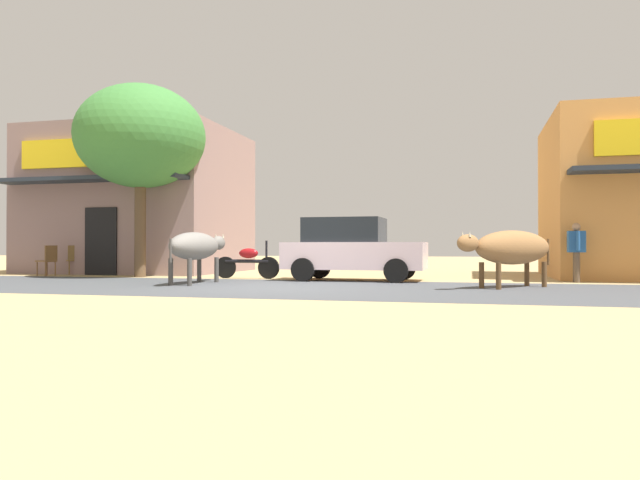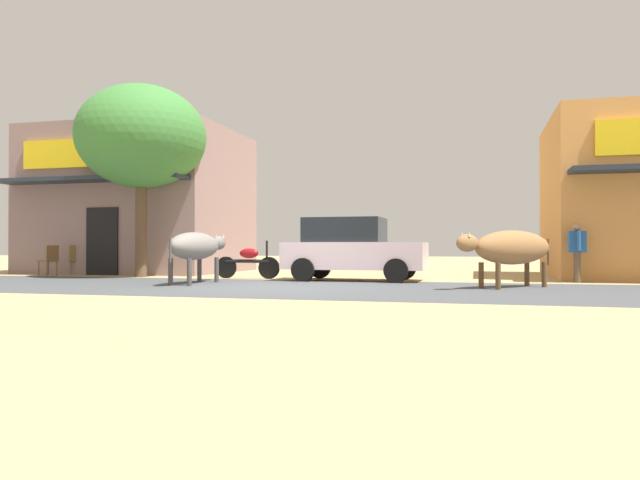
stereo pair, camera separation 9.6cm
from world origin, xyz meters
TOP-DOWN VIEW (x-y plane):
  - ground at (0.00, 0.00)m, footprint 80.00×80.00m
  - asphalt_road at (0.00, 0.00)m, footprint 72.00×5.62m
  - storefront_left_cafe at (-7.22, 6.51)m, footprint 6.63×6.12m
  - roadside_tree at (-5.27, 3.22)m, footprint 3.75×3.75m
  - parked_hatchback_car at (1.07, 3.02)m, footprint 3.68×1.84m
  - parked_motorcycle at (-1.91, 3.19)m, footprint 1.89×0.26m
  - cow_near_brown at (-2.29, 0.74)m, footprint 0.70×2.82m
  - cow_far_dark at (4.94, 1.11)m, footprint 2.26×2.31m
  - pedestrian_by_shop at (6.63, 3.51)m, footprint 0.41×0.61m
  - cafe_chair_near_tree at (-8.08, 4.03)m, footprint 0.62×0.62m
  - cafe_chair_by_doorway at (-8.23, 3.01)m, footprint 0.51×0.51m

SIDE VIEW (x-z plane):
  - ground at x=0.00m, z-range 0.00..0.00m
  - asphalt_road at x=0.00m, z-range 0.00..0.00m
  - parked_motorcycle at x=-1.91m, z-range -0.06..0.99m
  - cafe_chair_near_tree at x=-8.08m, z-range 0.05..0.97m
  - cafe_chair_by_doorway at x=-8.23m, z-range 0.05..0.97m
  - parked_hatchback_car at x=1.07m, z-range 0.02..1.66m
  - pedestrian_by_shop at x=6.63m, z-range 0.12..1.60m
  - cow_far_dark at x=4.94m, z-range 0.24..1.48m
  - cow_near_brown at x=-2.29m, z-range 0.27..1.51m
  - storefront_left_cafe at x=-7.22m, z-range 0.00..4.91m
  - roadside_tree at x=-5.27m, z-range 1.28..6.89m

